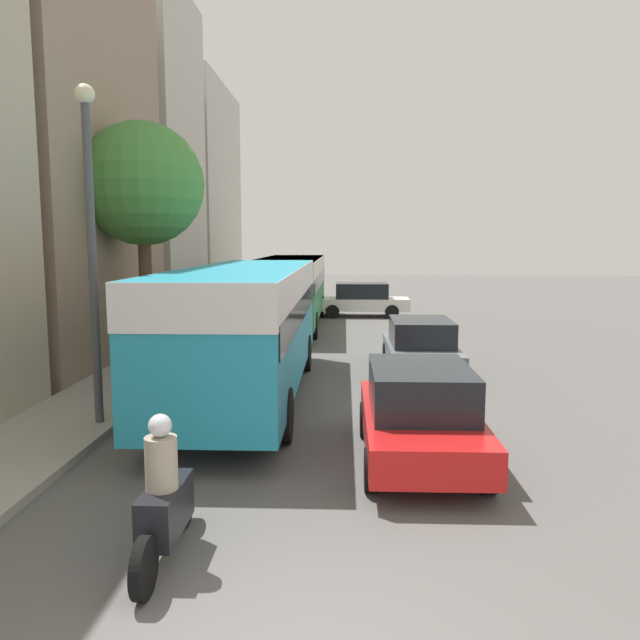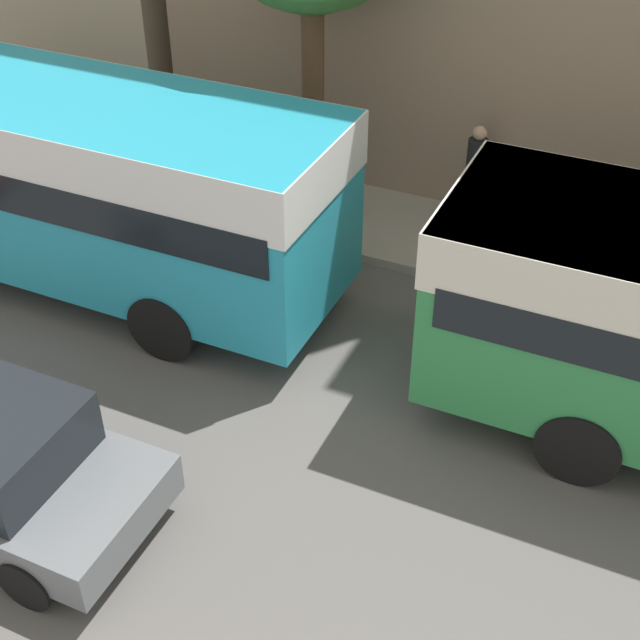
% 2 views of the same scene
% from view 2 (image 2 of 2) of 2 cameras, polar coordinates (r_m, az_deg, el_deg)
% --- Properties ---
extents(bus_lead, '(2.56, 10.11, 3.01)m').
position_cam_2_polar(bus_lead, '(14.03, -18.92, 10.23)').
color(bus_lead, teal).
rests_on(bus_lead, ground_plane).
extents(pedestrian_walking_away, '(0.32, 0.32, 1.77)m').
position_cam_2_polar(pedestrian_walking_away, '(14.72, 9.87, 9.11)').
color(pedestrian_walking_away, '#232838').
rests_on(pedestrian_walking_away, sidewalk).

